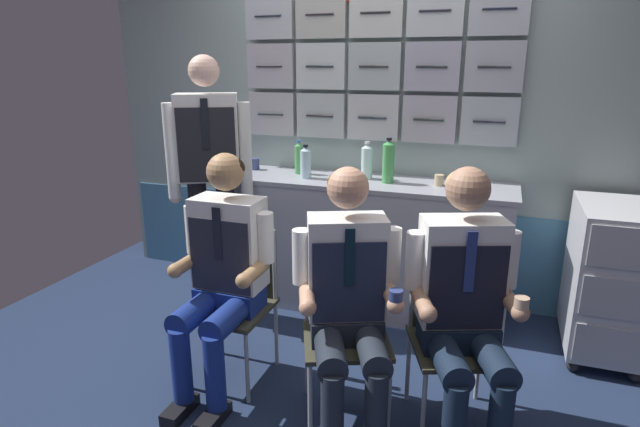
{
  "coord_description": "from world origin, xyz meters",
  "views": [
    {
      "loc": [
        0.83,
        -2.21,
        1.68
      ],
      "look_at": [
        -0.0,
        0.15,
        0.94
      ],
      "focal_mm": 28.95,
      "sensor_mm": 36.0,
      "label": 1
    }
  ],
  "objects_px": {
    "sparkling_bottle_green": "(299,158)",
    "snack_banana": "(354,180)",
    "paper_cup_blue": "(470,178)",
    "folding_chair_near_trolley": "(452,320)",
    "crew_member_near_trolley": "(465,298)",
    "crew_member_left": "(222,266)",
    "folding_chair_right": "(344,313)",
    "service_trolley": "(608,277)",
    "folding_chair_left": "(239,287)",
    "crew_member_standing": "(210,166)",
    "crew_member_right": "(348,294)"
  },
  "relations": [
    {
      "from": "crew_member_right",
      "to": "crew_member_near_trolley",
      "type": "xyz_separation_m",
      "value": [
        0.5,
        0.11,
        0.01
      ]
    },
    {
      "from": "crew_member_standing",
      "to": "snack_banana",
      "type": "xyz_separation_m",
      "value": [
        0.87,
        0.36,
        -0.1
      ]
    },
    {
      "from": "service_trolley",
      "to": "folding_chair_near_trolley",
      "type": "relative_size",
      "value": 1.11
    },
    {
      "from": "crew_member_near_trolley",
      "to": "sparkling_bottle_green",
      "type": "relative_size",
      "value": 5.25
    },
    {
      "from": "folding_chair_right",
      "to": "folding_chair_near_trolley",
      "type": "height_order",
      "value": "same"
    },
    {
      "from": "service_trolley",
      "to": "folding_chair_near_trolley",
      "type": "height_order",
      "value": "service_trolley"
    },
    {
      "from": "crew_member_standing",
      "to": "snack_banana",
      "type": "height_order",
      "value": "crew_member_standing"
    },
    {
      "from": "paper_cup_blue",
      "to": "folding_chair_left",
      "type": "bearing_deg",
      "value": -133.25
    },
    {
      "from": "folding_chair_left",
      "to": "sparkling_bottle_green",
      "type": "height_order",
      "value": "sparkling_bottle_green"
    },
    {
      "from": "folding_chair_left",
      "to": "service_trolley",
      "type": "bearing_deg",
      "value": 23.9
    },
    {
      "from": "service_trolley",
      "to": "folding_chair_near_trolley",
      "type": "distance_m",
      "value": 1.17
    },
    {
      "from": "crew_member_near_trolley",
      "to": "sparkling_bottle_green",
      "type": "height_order",
      "value": "crew_member_near_trolley"
    },
    {
      "from": "crew_member_left",
      "to": "paper_cup_blue",
      "type": "bearing_deg",
      "value": 50.35
    },
    {
      "from": "crew_member_near_trolley",
      "to": "snack_banana",
      "type": "bearing_deg",
      "value": 127.54
    },
    {
      "from": "folding_chair_near_trolley",
      "to": "sparkling_bottle_green",
      "type": "distance_m",
      "value": 1.69
    },
    {
      "from": "folding_chair_right",
      "to": "folding_chair_near_trolley",
      "type": "relative_size",
      "value": 1.0
    },
    {
      "from": "crew_member_right",
      "to": "sparkling_bottle_green",
      "type": "height_order",
      "value": "crew_member_right"
    },
    {
      "from": "service_trolley",
      "to": "crew_member_right",
      "type": "height_order",
      "value": "crew_member_right"
    },
    {
      "from": "folding_chair_near_trolley",
      "to": "crew_member_standing",
      "type": "distance_m",
      "value": 1.79
    },
    {
      "from": "crew_member_left",
      "to": "folding_chair_right",
      "type": "distance_m",
      "value": 0.66
    },
    {
      "from": "crew_member_standing",
      "to": "crew_member_right",
      "type": "bearing_deg",
      "value": -34.29
    },
    {
      "from": "crew_member_near_trolley",
      "to": "folding_chair_near_trolley",
      "type": "bearing_deg",
      "value": 110.88
    },
    {
      "from": "crew_member_right",
      "to": "folding_chair_right",
      "type": "bearing_deg",
      "value": 113.02
    },
    {
      "from": "crew_member_right",
      "to": "service_trolley",
      "type": "bearing_deg",
      "value": 41.85
    },
    {
      "from": "folding_chair_left",
      "to": "crew_member_left",
      "type": "xyz_separation_m",
      "value": [
        0.0,
        -0.16,
        0.18
      ]
    },
    {
      "from": "paper_cup_blue",
      "to": "folding_chair_right",
      "type": "bearing_deg",
      "value": -110.17
    },
    {
      "from": "folding_chair_left",
      "to": "folding_chair_near_trolley",
      "type": "bearing_deg",
      "value": 0.2
    },
    {
      "from": "crew_member_standing",
      "to": "paper_cup_blue",
      "type": "relative_size",
      "value": 26.03
    },
    {
      "from": "folding_chair_right",
      "to": "sparkling_bottle_green",
      "type": "relative_size",
      "value": 3.43
    },
    {
      "from": "crew_member_right",
      "to": "folding_chair_near_trolley",
      "type": "height_order",
      "value": "crew_member_right"
    },
    {
      "from": "folding_chair_near_trolley",
      "to": "folding_chair_right",
      "type": "bearing_deg",
      "value": -167.85
    },
    {
      "from": "folding_chair_left",
      "to": "sparkling_bottle_green",
      "type": "relative_size",
      "value": 3.43
    },
    {
      "from": "sparkling_bottle_green",
      "to": "paper_cup_blue",
      "type": "xyz_separation_m",
      "value": [
        1.17,
        0.11,
        -0.08
      ]
    },
    {
      "from": "folding_chair_near_trolley",
      "to": "crew_member_near_trolley",
      "type": "xyz_separation_m",
      "value": [
        0.06,
        -0.15,
        0.19
      ]
    },
    {
      "from": "sparkling_bottle_green",
      "to": "paper_cup_blue",
      "type": "relative_size",
      "value": 3.61
    },
    {
      "from": "sparkling_bottle_green",
      "to": "snack_banana",
      "type": "height_order",
      "value": "sparkling_bottle_green"
    },
    {
      "from": "crew_member_left",
      "to": "snack_banana",
      "type": "relative_size",
      "value": 7.26
    },
    {
      "from": "folding_chair_near_trolley",
      "to": "sparkling_bottle_green",
      "type": "height_order",
      "value": "sparkling_bottle_green"
    },
    {
      "from": "crew_member_near_trolley",
      "to": "crew_member_standing",
      "type": "bearing_deg",
      "value": 157.5
    },
    {
      "from": "crew_member_left",
      "to": "folding_chair_right",
      "type": "relative_size",
      "value": 1.52
    },
    {
      "from": "folding_chair_right",
      "to": "crew_member_standing",
      "type": "xyz_separation_m",
      "value": [
        -1.11,
        0.65,
        0.54
      ]
    },
    {
      "from": "service_trolley",
      "to": "sparkling_bottle_green",
      "type": "relative_size",
      "value": 3.81
    },
    {
      "from": "folding_chair_left",
      "to": "crew_member_standing",
      "type": "relative_size",
      "value": 0.48
    },
    {
      "from": "folding_chair_left",
      "to": "crew_member_standing",
      "type": "xyz_separation_m",
      "value": [
        -0.47,
        0.55,
        0.54
      ]
    },
    {
      "from": "paper_cup_blue",
      "to": "crew_member_near_trolley",
      "type": "bearing_deg",
      "value": -86.07
    },
    {
      "from": "folding_chair_left",
      "to": "crew_member_left",
      "type": "relative_size",
      "value": 0.66
    },
    {
      "from": "crew_member_left",
      "to": "folding_chair_near_trolley",
      "type": "xyz_separation_m",
      "value": [
        1.14,
        0.16,
        -0.18
      ]
    },
    {
      "from": "folding_chair_near_trolley",
      "to": "crew_member_standing",
      "type": "height_order",
      "value": "crew_member_standing"
    },
    {
      "from": "folding_chair_left",
      "to": "paper_cup_blue",
      "type": "distance_m",
      "value": 1.68
    },
    {
      "from": "sparkling_bottle_green",
      "to": "crew_member_left",
      "type": "bearing_deg",
      "value": -87.12
    }
  ]
}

